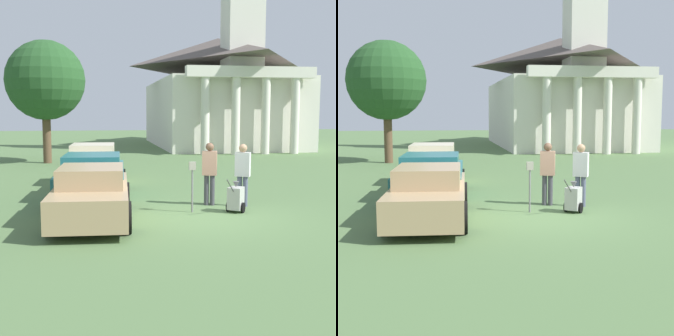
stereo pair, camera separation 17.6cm
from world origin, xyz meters
The scene contains 10 objects.
ground_plane centered at (0.00, 0.00, 0.00)m, with size 120.00×120.00×0.00m, color #517042.
parked_car_tan centered at (-2.87, 0.09, 0.65)m, with size 2.09×4.69×1.38m.
parked_car_teal centered at (-2.87, 3.27, 0.67)m, with size 2.27×5.10×1.40m.
parked_car_cream centered at (-2.87, 6.39, 0.71)m, with size 2.12×4.71×1.51m.
parking_meter centered at (-0.21, 0.64, 0.96)m, with size 0.18×0.09×1.38m.
person_worker centered at (0.49, 1.53, 1.05)m, with size 0.47×0.34×1.83m.
person_supervisor centered at (1.39, 1.23, 1.03)m, with size 0.47×0.40×1.80m.
equipment_cart centered at (0.96, 0.48, 0.39)m, with size 0.72×0.92×1.00m.
church centered at (7.11, 25.54, 4.88)m, with size 10.22×17.00×21.99m.
shade_tree centered at (-5.36, 14.06, 4.36)m, with size 4.17×4.17×6.46m.
Camera 1 is at (-2.74, -11.57, 2.69)m, focal length 50.00 mm.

